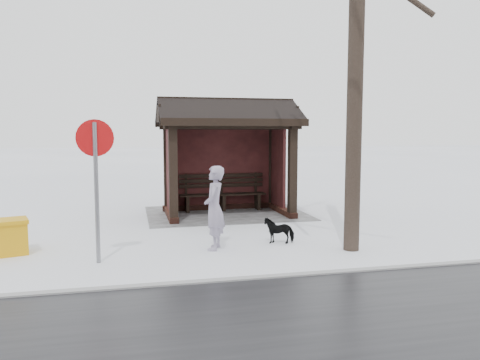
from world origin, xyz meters
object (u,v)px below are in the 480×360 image
at_px(pedestrian, 214,208).
at_px(dog, 279,230).
at_px(bus_shelter, 226,133).
at_px(grit_bin, 3,237).
at_px(road_sign, 96,160).

bearing_deg(pedestrian, dog, 119.53).
height_order(bus_shelter, grit_bin, bus_shelter).
bearing_deg(grit_bin, road_sign, 135.45).
relative_size(pedestrian, road_sign, 0.65).
height_order(bus_shelter, pedestrian, bus_shelter).
bearing_deg(pedestrian, grit_bin, -77.47).
bearing_deg(dog, road_sign, -63.56).
bearing_deg(grit_bin, pedestrian, 156.28).
bearing_deg(grit_bin, bus_shelter, -162.10).
distance_m(pedestrian, grit_bin, 3.81).
relative_size(bus_shelter, grit_bin, 3.75).
relative_size(dog, grit_bin, 0.61).
distance_m(pedestrian, road_sign, 2.31).
xyz_separation_m(grit_bin, road_sign, (-1.69, 0.89, 1.40)).
distance_m(dog, grit_bin, 5.11).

